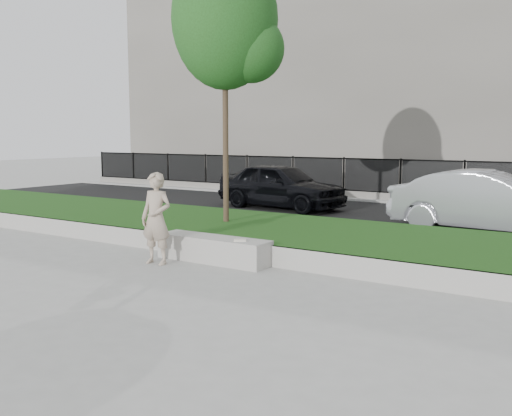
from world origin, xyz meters
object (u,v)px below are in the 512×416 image
Objects in this scene: young_tree at (229,25)px; car_silver at (489,202)px; man at (156,218)px; book at (240,240)px; stone_bench at (214,249)px; car_dark at (281,185)px.

young_tree is 1.34× the size of car_silver.
man is at bearing -82.00° from young_tree.
man is 0.28× the size of young_tree.
book is at bearing -50.95° from young_tree.
stone_bench is at bearing -61.71° from young_tree.
car_dark is (-2.07, 8.19, -0.08)m from man.
stone_bench is 0.51× the size of car_silver.
young_tree is at bearing 96.01° from book.
man is at bearing 171.60° from book.
car_silver reaches higher than book.
car_dark reaches higher than stone_bench.
young_tree is 7.58m from car_silver.
man is 8.45m from car_dark.
man is 7.62× the size of book.
young_tree is 1.41× the size of car_dark.
car_dark is (-3.54, 7.52, 0.30)m from book.
car_silver reaches higher than stone_bench.
car_silver is at bearing 57.57° from stone_bench.
car_dark is 6.87m from car_silver.
young_tree is (-1.22, 2.26, 4.70)m from stone_bench.
stone_bench is at bearing 141.70° from book.
man reaches higher than car_silver.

